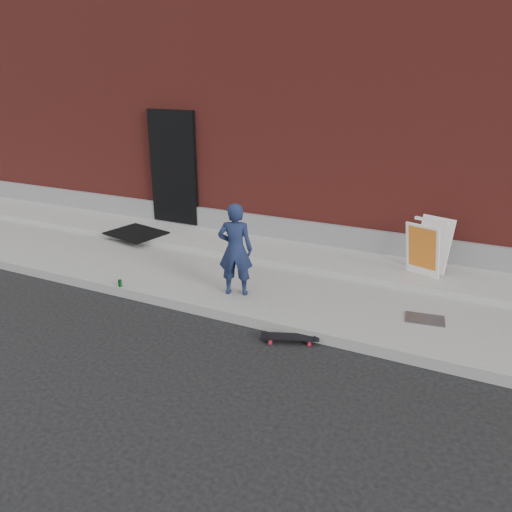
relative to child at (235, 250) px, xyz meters
The scene contains 10 objects.
ground 1.03m from the child, 93.12° to the right, with size 80.00×80.00×0.00m, color black.
sidewalk 1.18m from the child, 92.09° to the left, with size 20.00×3.00×0.15m, color gray.
apron 1.91m from the child, 91.04° to the left, with size 20.00×1.20×0.10m, color gray.
building 6.61m from the child, 90.30° to the left, with size 20.00×8.10×5.00m.
child is the anchor object (origin of this frame).
skateboard 1.56m from the child, 32.08° to the right, with size 0.73×0.43×0.08m.
pizza_sign 2.99m from the child, 35.77° to the left, with size 0.68×0.75×0.88m.
soda_can 1.90m from the child, 162.06° to the right, with size 0.06×0.06×0.11m, color #187C2B.
doormat 3.30m from the child, 154.49° to the left, with size 1.02×0.83×0.03m, color black.
utility_plate 2.75m from the child, ahead, with size 0.50×0.32×0.02m, color #4E4F53.
Camera 1 is at (3.20, -5.31, 3.26)m, focal length 35.00 mm.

